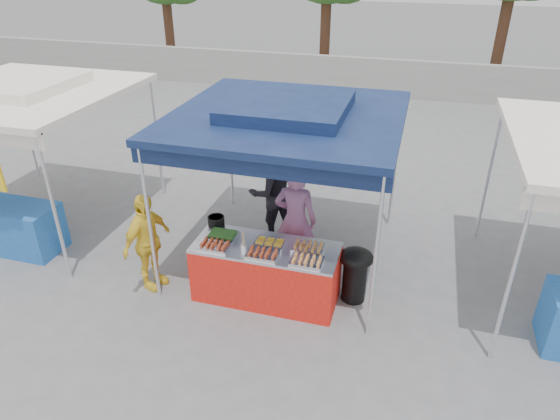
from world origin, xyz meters
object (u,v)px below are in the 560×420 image
(vendor_table, at_px, (266,272))
(helper_man, at_px, (272,193))
(vendor_woman, at_px, (295,220))
(cooking_pot, at_px, (216,221))
(wok_burner, at_px, (355,271))
(customer_person, at_px, (147,242))

(vendor_table, xyz_separation_m, helper_man, (-0.42, 1.66, 0.39))
(vendor_table, xyz_separation_m, vendor_woman, (0.22, 0.76, 0.45))
(vendor_woman, bearing_deg, vendor_table, 73.67)
(cooking_pot, distance_m, vendor_woman, 1.17)
(vendor_woman, distance_m, helper_man, 1.11)
(vendor_table, distance_m, helper_man, 1.76)
(vendor_table, height_order, vendor_woman, vendor_woman)
(vendor_woman, bearing_deg, helper_man, -54.91)
(wok_burner, height_order, vendor_woman, vendor_woman)
(helper_man, bearing_deg, cooking_pot, 34.97)
(vendor_woman, relative_size, helper_man, 1.07)
(vendor_table, relative_size, vendor_woman, 1.14)
(helper_man, height_order, customer_person, helper_man)
(helper_man, bearing_deg, vendor_woman, 89.19)
(customer_person, bearing_deg, cooking_pot, -41.59)
(cooking_pot, height_order, vendor_woman, vendor_woman)
(vendor_table, relative_size, wok_burner, 2.45)
(cooking_pot, relative_size, vendor_woman, 0.14)
(cooking_pot, relative_size, helper_man, 0.15)
(wok_burner, bearing_deg, customer_person, 174.70)
(helper_man, relative_size, customer_person, 1.10)
(cooking_pot, height_order, helper_man, helper_man)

